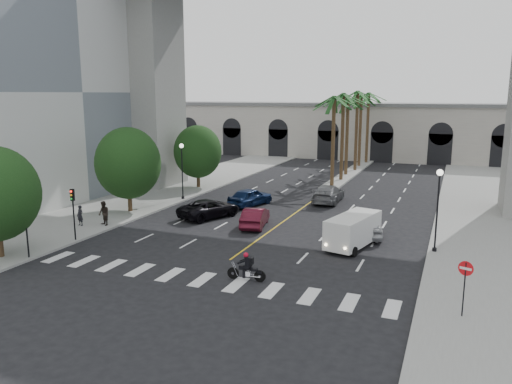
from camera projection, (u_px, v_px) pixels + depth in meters
name	position (u px, v px, depth m)	size (l,w,h in m)	color
ground	(215.00, 271.00, 28.30)	(140.00, 140.00, 0.00)	black
sidewalk_left	(145.00, 199.00, 47.46)	(8.00, 100.00, 0.15)	gray
sidewalk_right	(491.00, 230.00, 36.40)	(8.00, 100.00, 0.15)	gray
median	(351.00, 173.00, 62.84)	(2.00, 24.00, 0.20)	gray
building_left	(15.00, 89.00, 47.17)	(16.50, 32.50, 20.60)	silver
pier_building	(374.00, 131.00, 77.49)	(71.00, 10.50, 8.50)	#B1AA9F
palm_a	(334.00, 101.00, 52.01)	(3.20, 3.20, 10.30)	#47331E
palm_b	(344.00, 98.00, 55.55)	(3.20, 3.20, 10.60)	#47331E
palm_c	(348.00, 102.00, 59.39)	(3.20, 3.20, 10.10)	#47331E
palm_d	(358.00, 96.00, 62.76)	(3.20, 3.20, 10.90)	#47331E
palm_e	(361.00, 99.00, 66.57)	(3.20, 3.20, 10.40)	#47331E
palm_f	(369.00, 97.00, 70.05)	(3.20, 3.20, 10.70)	#47331E
street_tree_mid	(128.00, 163.00, 41.37)	(5.44, 5.44, 7.21)	#382616
street_tree_far	(198.00, 152.00, 52.35)	(5.04, 5.04, 6.68)	#382616
lamp_post_left_far	(182.00, 166.00, 46.43)	(0.40, 0.40, 5.35)	black
lamp_post_right	(438.00, 203.00, 30.75)	(0.40, 0.40, 5.35)	black
traffic_signal_near	(26.00, 219.00, 29.71)	(0.25, 0.18, 3.65)	black
traffic_signal_far	(73.00, 206.00, 33.35)	(0.25, 0.18, 3.65)	black
motorcycle_rider	(247.00, 268.00, 26.69)	(2.17, 0.59, 1.56)	black
car_a	(366.00, 224.00, 35.16)	(2.00, 4.98, 1.70)	#ACAEB1
car_b	(255.00, 217.00, 37.57)	(1.55, 4.46, 1.47)	#480E1C
car_c	(209.00, 208.00, 40.39)	(2.46, 5.33, 1.48)	black
car_d	(328.00, 194.00, 46.08)	(2.25, 5.54, 1.61)	slate
car_e	(250.00, 197.00, 44.62)	(1.91, 4.75, 1.62)	#0E1F44
cargo_van	(353.00, 230.00, 32.36)	(2.96, 5.30, 2.13)	silver
pedestrian_a	(80.00, 215.00, 37.33)	(0.56, 0.37, 1.54)	black
pedestrian_b	(104.00, 213.00, 37.32)	(0.89, 0.70, 1.84)	black
do_not_enter_sign	(465.00, 277.00, 21.83)	(0.64, 0.24, 2.71)	black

